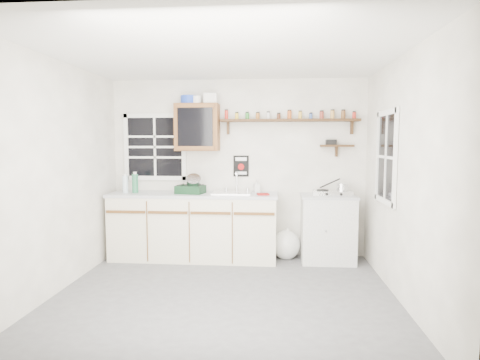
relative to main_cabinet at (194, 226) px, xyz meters
name	(u,v)px	position (x,y,z in m)	size (l,w,h in m)	color
room	(224,178)	(0.58, -1.30, 0.79)	(3.64, 3.24, 2.54)	#4F4F51
main_cabinet	(194,226)	(0.00, 0.00, 0.00)	(2.31, 0.63, 0.92)	beige
right_cabinet	(328,228)	(1.83, 0.03, -0.01)	(0.73, 0.57, 0.91)	#B6B7B0
sink	(232,193)	(0.54, 0.01, 0.47)	(0.52, 0.44, 0.29)	silver
upper_cabinet	(197,127)	(0.03, 0.14, 1.36)	(0.60, 0.32, 0.65)	brown
upper_cabinet_clutter	(197,99)	(0.04, 0.14, 1.75)	(0.51, 0.24, 0.14)	#1A38AC
spice_shelf	(290,120)	(1.32, 0.21, 1.47)	(1.91, 0.18, 0.35)	black
secondary_shelf	(335,145)	(1.94, 0.22, 1.12)	(0.45, 0.16, 0.24)	black
warning_sign	(241,166)	(0.63, 0.29, 0.82)	(0.22, 0.02, 0.30)	black
window_back	(155,147)	(-0.62, 0.29, 1.09)	(0.93, 0.03, 0.98)	black
window_right	(387,157)	(2.37, -0.75, 0.99)	(0.03, 0.78, 1.08)	black
water_bottles	(131,183)	(-0.88, -0.02, 0.59)	(0.21, 0.10, 0.29)	silver
dish_rack	(191,187)	(-0.02, -0.03, 0.55)	(0.41, 0.34, 0.27)	black
soap_bottle	(257,186)	(0.86, 0.17, 0.55)	(0.08, 0.08, 0.18)	silver
rag	(263,194)	(0.96, -0.11, 0.47)	(0.15, 0.13, 0.02)	maroon
hotplate	(332,193)	(1.89, 0.01, 0.48)	(0.53, 0.30, 0.08)	silver
saucepan	(342,187)	(2.01, 0.01, 0.56)	(0.36, 0.26, 0.17)	silver
trash_bag	(286,245)	(1.28, 0.10, -0.26)	(0.41, 0.37, 0.47)	silver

